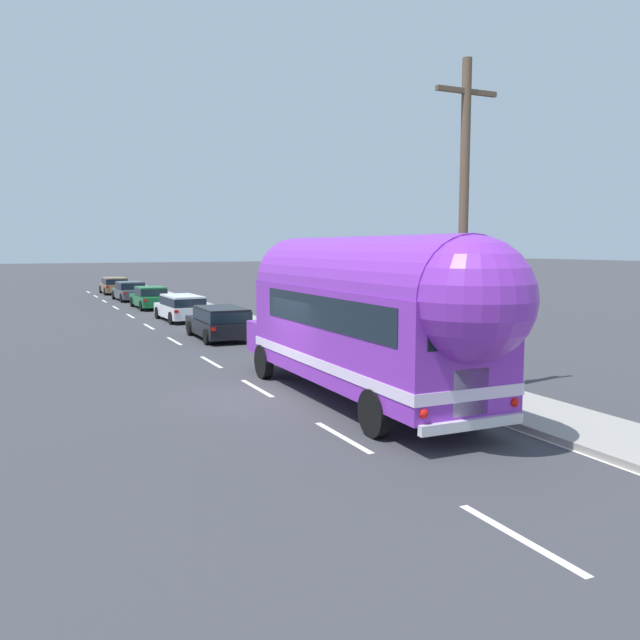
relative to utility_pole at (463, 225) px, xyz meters
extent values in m
plane|color=#38383D|center=(-4.45, 2.03, -4.42)|extent=(300.00, 300.00, 0.00)
cube|color=silver|center=(-4.45, -7.18, -4.42)|extent=(0.14, 2.40, 0.01)
cube|color=silver|center=(-4.45, -2.02, -4.42)|extent=(0.14, 2.40, 0.01)
cube|color=silver|center=(-4.45, 3.15, -4.42)|extent=(0.14, 2.40, 0.01)
cube|color=silver|center=(-4.45, 7.70, -4.42)|extent=(0.14, 2.40, 0.01)
cube|color=silver|center=(-4.45, 13.18, -4.42)|extent=(0.14, 2.40, 0.01)
cube|color=silver|center=(-4.45, 18.62, -4.42)|extent=(0.14, 2.40, 0.01)
cube|color=silver|center=(-4.45, 24.03, -4.42)|extent=(0.14, 2.40, 0.01)
cube|color=silver|center=(-4.45, 29.69, -4.42)|extent=(0.14, 2.40, 0.01)
cube|color=silver|center=(-4.45, 35.21, -4.42)|extent=(0.14, 2.40, 0.01)
cube|color=silver|center=(-4.45, 40.33, -4.42)|extent=(0.14, 2.40, 0.01)
cube|color=silver|center=(-4.45, 45.69, -4.42)|extent=(0.14, 2.40, 0.01)
cube|color=silver|center=(-0.86, 14.03, -4.42)|extent=(0.12, 80.00, 0.01)
cube|color=gray|center=(0.31, 12.03, -4.35)|extent=(2.34, 90.00, 0.15)
cylinder|color=brown|center=(0.00, 0.00, -0.17)|extent=(0.24, 0.24, 8.50)
cube|color=brown|center=(0.00, 0.00, 3.28)|extent=(1.80, 0.12, 0.12)
cube|color=purple|center=(-2.67, 0.43, -2.67)|extent=(2.59, 8.68, 2.30)
cylinder|color=purple|center=(-2.67, 0.43, -1.52)|extent=(2.54, 8.58, 2.45)
sphere|color=purple|center=(-2.71, -3.85, -1.52)|extent=(2.40, 2.40, 2.40)
cube|color=purple|center=(-2.61, 5.40, -3.35)|extent=(2.27, 1.32, 0.95)
cube|color=silver|center=(-2.67, 0.43, -3.32)|extent=(2.63, 8.72, 0.24)
cube|color=black|center=(-2.67, 0.13, -2.07)|extent=(2.60, 6.88, 0.76)
cube|color=black|center=(-2.71, -3.86, -2.02)|extent=(2.00, 0.10, 0.84)
cube|color=silver|center=(-2.71, -3.87, -3.27)|extent=(0.80, 0.07, 0.90)
cube|color=silver|center=(-2.71, -3.96, -3.87)|extent=(2.34, 0.16, 0.20)
sphere|color=red|center=(-3.76, -3.87, -3.57)|extent=(0.20, 0.20, 0.20)
sphere|color=red|center=(-1.66, -3.89, -3.57)|extent=(0.20, 0.20, 0.20)
cube|color=black|center=(-2.62, 4.80, -2.02)|extent=(2.14, 0.12, 0.96)
cube|color=silver|center=(-2.61, 6.09, -3.47)|extent=(0.90, 0.11, 0.56)
cylinder|color=black|center=(-3.79, 4.37, -3.92)|extent=(0.27, 1.00, 1.00)
cylinder|color=black|center=(-1.45, 4.34, -3.92)|extent=(0.27, 1.00, 1.00)
cylinder|color=black|center=(-3.86, -2.29, -3.92)|extent=(0.27, 1.00, 1.00)
cylinder|color=black|center=(-1.52, -2.31, -3.92)|extent=(0.27, 1.00, 1.00)
cube|color=black|center=(-2.58, 13.09, -3.90)|extent=(1.97, 4.46, 0.60)
cube|color=black|center=(-2.59, 12.62, -3.33)|extent=(1.73, 3.01, 0.55)
cube|color=black|center=(-2.59, 12.62, -3.36)|extent=(1.79, 3.05, 0.43)
cube|color=red|center=(-3.44, 10.90, -3.72)|extent=(0.20, 0.04, 0.14)
cube|color=red|center=(-1.82, 10.86, -3.72)|extent=(0.20, 0.04, 0.14)
cylinder|color=black|center=(-3.43, 14.62, -4.10)|extent=(0.22, 0.64, 0.64)
cylinder|color=black|center=(-1.65, 14.58, -4.10)|extent=(0.22, 0.64, 0.64)
cylinder|color=black|center=(-3.50, 11.61, -4.10)|extent=(0.22, 0.64, 0.64)
cylinder|color=black|center=(-1.72, 11.57, -4.10)|extent=(0.22, 0.64, 0.64)
cube|color=white|center=(-2.45, 20.58, -3.90)|extent=(1.88, 4.44, 0.60)
cube|color=white|center=(-2.44, 20.11, -3.33)|extent=(1.65, 3.18, 0.55)
cube|color=black|center=(-2.44, 20.11, -3.36)|extent=(1.71, 3.22, 0.43)
cube|color=red|center=(-3.16, 18.36, -3.72)|extent=(0.20, 0.05, 0.14)
cube|color=red|center=(-1.63, 18.40, -3.72)|extent=(0.20, 0.05, 0.14)
cylinder|color=black|center=(-3.33, 22.06, -4.10)|extent=(0.22, 0.65, 0.64)
cylinder|color=black|center=(-1.65, 22.10, -4.10)|extent=(0.22, 0.65, 0.64)
cylinder|color=black|center=(-3.25, 19.07, -4.10)|extent=(0.22, 0.65, 0.64)
cylinder|color=black|center=(-1.57, 19.11, -4.10)|extent=(0.22, 0.65, 0.64)
cube|color=#196633|center=(-2.52, 28.29, -3.90)|extent=(1.81, 4.63, 0.60)
cube|color=#196633|center=(-2.52, 28.16, -3.33)|extent=(1.59, 2.28, 0.55)
cube|color=black|center=(-2.52, 28.16, -3.36)|extent=(1.65, 2.32, 0.43)
cube|color=red|center=(-3.27, 25.96, -3.72)|extent=(0.20, 0.04, 0.14)
cube|color=red|center=(-1.74, 25.98, -3.72)|extent=(0.20, 0.04, 0.14)
cylinder|color=black|center=(-3.38, 29.89, -4.10)|extent=(0.20, 0.64, 0.64)
cylinder|color=black|center=(-1.69, 29.91, -4.10)|extent=(0.20, 0.64, 0.64)
cylinder|color=black|center=(-3.35, 26.67, -4.10)|extent=(0.20, 0.64, 0.64)
cylinder|color=black|center=(-1.66, 26.69, -4.10)|extent=(0.20, 0.64, 0.64)
cube|color=#474C51|center=(-2.68, 35.10, -3.90)|extent=(1.98, 4.63, 0.60)
cube|color=#474C51|center=(-2.67, 34.98, -3.33)|extent=(1.70, 2.27, 0.55)
cube|color=black|center=(-2.67, 34.98, -3.36)|extent=(1.76, 2.32, 0.43)
cube|color=red|center=(-3.38, 32.78, -3.72)|extent=(0.20, 0.05, 0.14)
cube|color=red|center=(-1.80, 32.84, -3.72)|extent=(0.20, 0.05, 0.14)
cylinder|color=black|center=(-3.60, 36.65, -4.10)|extent=(0.22, 0.65, 0.64)
cylinder|color=black|center=(-1.86, 36.71, -4.10)|extent=(0.22, 0.65, 0.64)
cylinder|color=black|center=(-3.49, 33.49, -4.10)|extent=(0.22, 0.65, 0.64)
cylinder|color=black|center=(-1.75, 33.55, -4.10)|extent=(0.22, 0.65, 0.64)
cube|color=olive|center=(-2.76, 42.57, -3.90)|extent=(1.84, 4.23, 0.60)
cube|color=olive|center=(-2.75, 42.10, -3.33)|extent=(1.63, 2.77, 0.55)
cube|color=black|center=(-2.75, 42.10, -3.36)|extent=(1.69, 2.82, 0.43)
cube|color=red|center=(-3.54, 40.45, -3.72)|extent=(0.20, 0.04, 0.14)
cube|color=red|center=(-1.96, 40.46, -3.72)|extent=(0.20, 0.04, 0.14)
cylinder|color=black|center=(-3.63, 43.98, -4.10)|extent=(0.20, 0.64, 0.64)
cylinder|color=black|center=(-1.89, 43.98, -4.10)|extent=(0.20, 0.64, 0.64)
cylinder|color=black|center=(-3.62, 41.16, -4.10)|extent=(0.20, 0.64, 0.64)
cylinder|color=black|center=(-1.88, 41.17, -4.10)|extent=(0.20, 0.64, 0.64)
camera|label=1|loc=(-10.45, -13.67, -0.55)|focal=36.97mm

